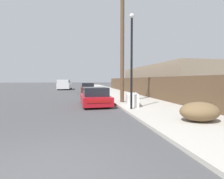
% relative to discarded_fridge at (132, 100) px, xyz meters
% --- Properties ---
extents(ground_plane, '(220.00, 220.00, 0.00)m').
position_rel_discarded_fridge_xyz_m(ground_plane, '(-4.02, -7.30, -0.51)').
color(ground_plane, '#444447').
extents(sidewalk_curb, '(4.20, 63.00, 0.12)m').
position_rel_discarded_fridge_xyz_m(sidewalk_curb, '(1.28, 16.20, -0.45)').
color(sidewalk_curb, '#ADA89E').
rests_on(sidewalk_curb, ground).
extents(discarded_fridge, '(1.01, 1.69, 0.81)m').
position_rel_discarded_fridge_xyz_m(discarded_fridge, '(0.00, 0.00, 0.00)').
color(discarded_fridge, white).
rests_on(discarded_fridge, sidewalk_curb).
extents(parked_sports_car_red, '(1.93, 4.16, 1.25)m').
position_rel_discarded_fridge_xyz_m(parked_sports_car_red, '(-2.20, 1.46, 0.05)').
color(parked_sports_car_red, red).
rests_on(parked_sports_car_red, ground).
extents(car_parked_mid, '(1.75, 4.63, 1.34)m').
position_rel_discarded_fridge_xyz_m(car_parked_mid, '(-2.10, 13.01, 0.12)').
color(car_parked_mid, '#5B1E19').
rests_on(car_parked_mid, ground).
extents(pickup_truck, '(2.38, 5.39, 1.77)m').
position_rel_discarded_fridge_xyz_m(pickup_truck, '(-5.70, 21.51, 0.38)').
color(pickup_truck, silver).
rests_on(pickup_truck, ground).
extents(utility_pole, '(1.80, 0.28, 8.37)m').
position_rel_discarded_fridge_xyz_m(utility_pole, '(-0.17, 1.88, 3.92)').
color(utility_pole, brown).
rests_on(utility_pole, sidewalk_curb).
extents(street_lamp, '(0.26, 0.26, 5.25)m').
position_rel_discarded_fridge_xyz_m(street_lamp, '(-0.40, -1.13, 2.62)').
color(street_lamp, black).
rests_on(street_lamp, sidewalk_curb).
extents(brush_pile, '(1.58, 1.22, 0.76)m').
position_rel_discarded_fridge_xyz_m(brush_pile, '(1.37, -4.45, -0.01)').
color(brush_pile, brown).
rests_on(brush_pile, sidewalk_curb).
extents(wooden_fence, '(0.08, 29.57, 1.87)m').
position_rel_discarded_fridge_xyz_m(wooden_fence, '(3.23, 9.22, 0.54)').
color(wooden_fence, brown).
rests_on(wooden_fence, sidewalk_curb).
extents(building_right_house, '(6.00, 17.55, 3.54)m').
position_rel_discarded_fridge_xyz_m(building_right_house, '(8.07, 11.37, 1.26)').
color(building_right_house, gray).
rests_on(building_right_house, ground).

